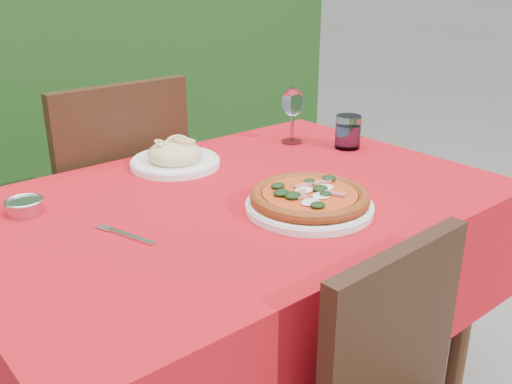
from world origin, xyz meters
TOP-DOWN VIEW (x-y plane):
  - hedge at (0.00, 1.55)m, footprint 3.20×0.55m
  - dining_table at (0.00, 0.00)m, footprint 1.26×0.86m
  - chair_far at (-0.04, 0.59)m, footprint 0.43×0.43m
  - pizza_plate at (0.07, -0.17)m, footprint 0.35×0.35m
  - pasta_plate at (0.01, 0.28)m, footprint 0.25×0.25m
  - water_glass at (0.50, 0.09)m, footprint 0.08×0.08m
  - wine_glass at (0.41, 0.24)m, footprint 0.07×0.07m
  - fork at (-0.30, -0.04)m, footprint 0.07×0.17m
  - steel_ramekin at (-0.43, 0.22)m, footprint 0.08×0.08m

SIDE VIEW (x-z plane):
  - chair_far at x=-0.04m, z-range 0.07..1.02m
  - dining_table at x=0.00m, z-range 0.22..0.97m
  - fork at x=-0.30m, z-range 0.75..0.75m
  - steel_ramekin at x=-0.43m, z-range 0.75..0.78m
  - pizza_plate at x=0.07m, z-range 0.75..0.80m
  - pasta_plate at x=0.01m, z-range 0.74..0.81m
  - water_glass at x=0.50m, z-range 0.74..0.84m
  - wine_glass at x=0.41m, z-range 0.78..0.96m
  - hedge at x=0.00m, z-range 0.03..1.81m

